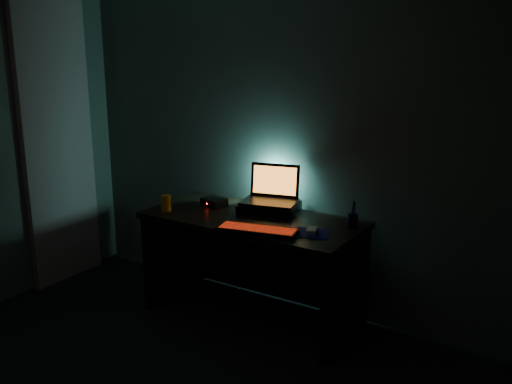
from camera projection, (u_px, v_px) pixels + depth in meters
room at (50, 201)px, 2.45m from camera, size 3.50×4.00×2.50m
desk at (257, 250)px, 4.01m from camera, size 1.50×0.70×0.75m
curtain at (58, 141)px, 4.52m from camera, size 0.06×0.65×2.30m
riser at (269, 207)px, 4.02m from camera, size 0.46×0.39×0.06m
laptop at (272, 193)px, 4.05m from camera, size 0.43×0.36×0.26m
keyboard at (258, 230)px, 3.58m from camera, size 0.53×0.27×0.03m
mousepad at (312, 233)px, 3.56m from camera, size 0.27×0.26×0.00m
mouse at (312, 231)px, 3.56m from camera, size 0.09×0.11×0.03m
pen_cup at (353, 221)px, 3.66m from camera, size 0.07×0.07×0.09m
juice_glass at (166, 203)px, 4.02m from camera, size 0.08×0.08×0.12m
router at (214, 202)px, 4.17m from camera, size 0.19×0.17×0.06m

